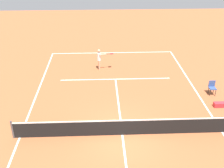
{
  "coord_description": "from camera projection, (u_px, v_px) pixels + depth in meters",
  "views": [
    {
      "loc": [
        1.09,
        12.1,
        9.4
      ],
      "look_at": [
        0.36,
        -4.43,
        0.8
      ],
      "focal_mm": 44.93,
      "sensor_mm": 36.0,
      "label": 1
    }
  ],
  "objects": [
    {
      "name": "court_lines",
      "position": [
        122.0,
        135.0,
        15.1
      ],
      "size": [
        11.06,
        24.62,
        0.01
      ],
      "color": "white",
      "rests_on": "ground"
    },
    {
      "name": "tennis_ball",
      "position": [
        118.0,
        80.0,
        20.89
      ],
      "size": [
        0.07,
        0.07,
        0.07
      ],
      "primitive_type": "sphere",
      "color": "#CCE033",
      "rests_on": "ground"
    },
    {
      "name": "equipment_bag",
      "position": [
        220.0,
        105.0,
        17.56
      ],
      "size": [
        0.76,
        0.32,
        0.3
      ],
      "primitive_type": "cube",
      "color": "red",
      "rests_on": "ground"
    },
    {
      "name": "player_serving",
      "position": [
        100.0,
        58.0,
        22.18
      ],
      "size": [
        1.31,
        0.45,
        1.71
      ],
      "rotation": [
        0.0,
        0.0,
        1.73
      ],
      "color": "#D8A884",
      "rests_on": "ground"
    },
    {
      "name": "tennis_net",
      "position": [
        122.0,
        127.0,
        14.87
      ],
      "size": [
        11.66,
        0.1,
        1.07
      ],
      "color": "#4C4C51",
      "rests_on": "ground"
    },
    {
      "name": "courtside_chair_mid",
      "position": [
        212.0,
        87.0,
        18.83
      ],
      "size": [
        0.44,
        0.46,
        0.95
      ],
      "color": "#262626",
      "rests_on": "ground"
    },
    {
      "name": "ground_plane",
      "position": [
        122.0,
        135.0,
        15.1
      ],
      "size": [
        60.0,
        60.0,
        0.0
      ],
      "primitive_type": "plane",
      "color": "#AD5933"
    }
  ]
}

